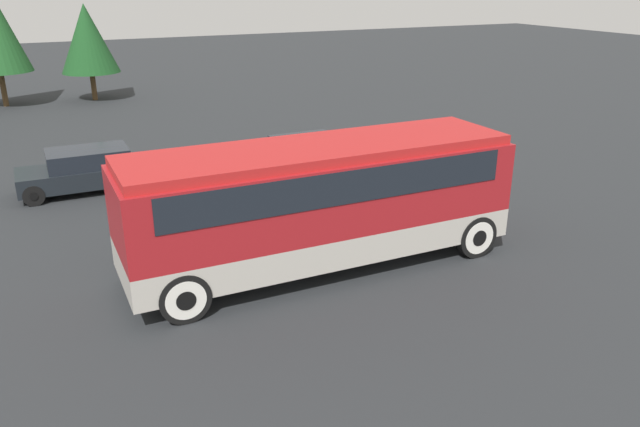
% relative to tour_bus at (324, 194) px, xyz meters
% --- Properties ---
extents(ground_plane, '(120.00, 120.00, 0.00)m').
position_rel_tour_bus_xyz_m(ground_plane, '(-0.10, -0.00, -1.80)').
color(ground_plane, '#26282B').
extents(tour_bus, '(9.14, 2.60, 2.99)m').
position_rel_tour_bus_xyz_m(tour_bus, '(0.00, 0.00, 0.00)').
color(tour_bus, '#B7B2A8').
rests_on(tour_bus, ground_plane).
extents(parked_car_near, '(4.74, 1.79, 1.37)m').
position_rel_tour_bus_xyz_m(parked_car_near, '(-4.21, 8.28, -1.12)').
color(parked_car_near, black).
rests_on(parked_car_near, ground_plane).
extents(parked_car_mid, '(4.05, 1.94, 1.49)m').
position_rel_tour_bus_xyz_m(parked_car_mid, '(2.48, 6.20, -1.07)').
color(parked_car_mid, navy).
rests_on(parked_car_mid, ground_plane).
extents(tree_left, '(3.09, 3.09, 5.14)m').
position_rel_tour_bus_xyz_m(tree_left, '(-2.26, 24.60, 1.51)').
color(tree_left, brown).
rests_on(tree_left, ground_plane).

